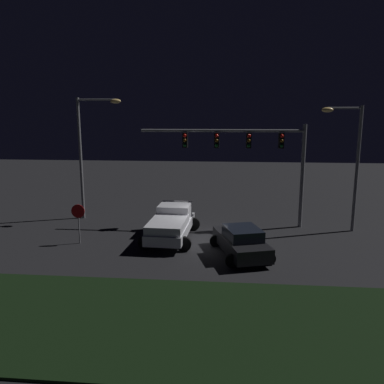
{
  "coord_description": "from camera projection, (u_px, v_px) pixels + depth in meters",
  "views": [
    {
      "loc": [
        1.15,
        -21.01,
        6.9
      ],
      "look_at": [
        -0.81,
        0.3,
        2.74
      ],
      "focal_mm": 35.88,
      "sensor_mm": 36.0,
      "label": 1
    }
  ],
  "objects": [
    {
      "name": "street_lamp_right",
      "position": [
        350.0,
        153.0,
        22.9
      ],
      "size": [
        2.41,
        0.44,
        7.61
      ],
      "color": "slate",
      "rests_on": "ground_plane"
    },
    {
      "name": "street_lamp_left",
      "position": [
        89.0,
        143.0,
        25.82
      ],
      "size": [
        3.04,
        0.44,
        8.21
      ],
      "color": "slate",
      "rests_on": "ground_plane"
    },
    {
      "name": "traffic_signal_gantry",
      "position": [
        249.0,
        148.0,
        24.0
      ],
      "size": [
        10.32,
        0.56,
        6.5
      ],
      "color": "slate",
      "rests_on": "ground_plane"
    },
    {
      "name": "pickup_truck",
      "position": [
        172.0,
        222.0,
        22.13
      ],
      "size": [
        3.03,
        5.48,
        1.8
      ],
      "rotation": [
        0.0,
        0.0,
        1.53
      ],
      "color": "silver",
      "rests_on": "ground_plane"
    },
    {
      "name": "car_sedan",
      "position": [
        241.0,
        241.0,
        19.4
      ],
      "size": [
        3.26,
        4.73,
        1.51
      ],
      "rotation": [
        0.0,
        0.0,
        1.86
      ],
      "color": "black",
      "rests_on": "ground_plane"
    },
    {
      "name": "ground_plane",
      "position": [
        206.0,
        240.0,
        21.96
      ],
      "size": [
        80.0,
        80.0,
        0.0
      ],
      "primitive_type": "plane",
      "color": "black"
    },
    {
      "name": "grass_median",
      "position": [
        190.0,
        323.0,
        13.01
      ],
      "size": [
        24.78,
        6.59,
        0.1
      ],
      "primitive_type": "cube",
      "color": "black",
      "rests_on": "ground_plane"
    },
    {
      "name": "stop_sign",
      "position": [
        78.0,
        216.0,
        21.11
      ],
      "size": [
        0.76,
        0.08,
        2.23
      ],
      "color": "slate",
      "rests_on": "ground_plane"
    }
  ]
}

